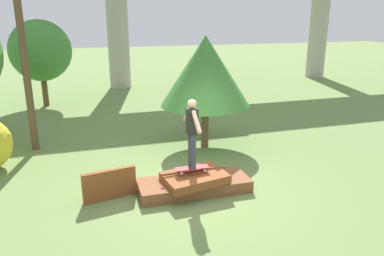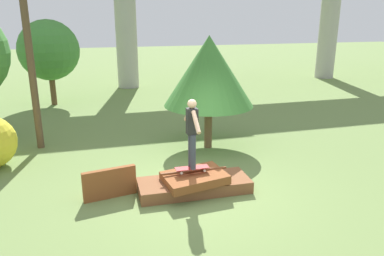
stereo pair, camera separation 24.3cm
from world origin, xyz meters
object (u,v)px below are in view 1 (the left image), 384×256
(skateboard, at_px, (192,168))
(tree_behind_left, at_px, (205,71))
(skater, at_px, (192,129))
(utility_pole, at_px, (20,22))
(tree_mid_back, at_px, (40,51))

(skateboard, bearing_deg, tree_behind_left, 65.49)
(skater, distance_m, utility_pole, 5.72)
(skater, relative_size, tree_behind_left, 0.47)
(skateboard, xyz_separation_m, skater, (-0.00, 0.00, 0.87))
(skater, xyz_separation_m, utility_pole, (-3.50, 4.00, 2.11))
(tree_behind_left, bearing_deg, skater, -114.51)
(skateboard, relative_size, skater, 0.49)
(skateboard, relative_size, tree_mid_back, 0.20)
(tree_mid_back, bearing_deg, skateboard, -70.14)
(utility_pole, bearing_deg, skateboard, -48.85)
(utility_pole, bearing_deg, skater, -48.85)
(skateboard, height_order, utility_pole, utility_pole)
(utility_pole, relative_size, tree_mid_back, 1.92)
(tree_mid_back, bearing_deg, skater, -70.14)
(skater, relative_size, tree_mid_back, 0.42)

